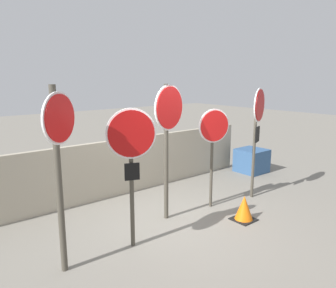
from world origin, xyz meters
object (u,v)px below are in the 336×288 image
at_px(stop_sign_2, 168,125).
at_px(stop_sign_4, 258,118).
at_px(stop_sign_1, 131,148).
at_px(stop_sign_3, 214,135).
at_px(traffic_cone_0, 244,208).
at_px(storage_crate, 252,161).
at_px(stop_sign_0, 59,151).

distance_m(stop_sign_2, stop_sign_4, 2.23).
height_order(stop_sign_1, stop_sign_2, stop_sign_2).
xyz_separation_m(stop_sign_1, stop_sign_2, (1.10, 0.47, 0.20)).
bearing_deg(stop_sign_3, traffic_cone_0, -72.46).
bearing_deg(stop_sign_3, storage_crate, 37.78).
bearing_deg(stop_sign_4, storage_crate, 17.58).
xyz_separation_m(stop_sign_3, stop_sign_4, (1.15, -0.20, 0.26)).
bearing_deg(stop_sign_4, traffic_cone_0, -172.50).
bearing_deg(stop_sign_1, traffic_cone_0, 9.00).
bearing_deg(stop_sign_4, stop_sign_2, 150.43).
bearing_deg(storage_crate, traffic_cone_0, -145.51).
relative_size(stop_sign_0, traffic_cone_0, 5.40).
relative_size(stop_sign_3, storage_crate, 2.70).
bearing_deg(stop_sign_1, stop_sign_2, 44.79).
height_order(stop_sign_2, traffic_cone_0, stop_sign_2).
xyz_separation_m(stop_sign_0, stop_sign_1, (1.08, -0.04, -0.11)).
bearing_deg(stop_sign_1, stop_sign_0, -160.38).
relative_size(stop_sign_2, stop_sign_3, 1.24).
bearing_deg(storage_crate, stop_sign_3, -158.69).
relative_size(stop_sign_1, stop_sign_3, 1.08).
relative_size(stop_sign_0, stop_sign_1, 1.16).
bearing_deg(stop_sign_0, stop_sign_1, -36.18).
xyz_separation_m(stop_sign_2, storage_crate, (3.83, 0.94, -1.47)).
height_order(stop_sign_3, stop_sign_4, stop_sign_4).
bearing_deg(stop_sign_3, stop_sign_0, -158.26).
relative_size(stop_sign_2, traffic_cone_0, 5.33).
height_order(stop_sign_0, traffic_cone_0, stop_sign_0).
distance_m(stop_sign_2, storage_crate, 4.21).
xyz_separation_m(stop_sign_1, stop_sign_4, (3.30, 0.13, 0.18)).
xyz_separation_m(stop_sign_2, stop_sign_3, (1.05, -0.14, -0.28)).
distance_m(stop_sign_0, stop_sign_2, 2.22).
distance_m(stop_sign_2, stop_sign_3, 1.10).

